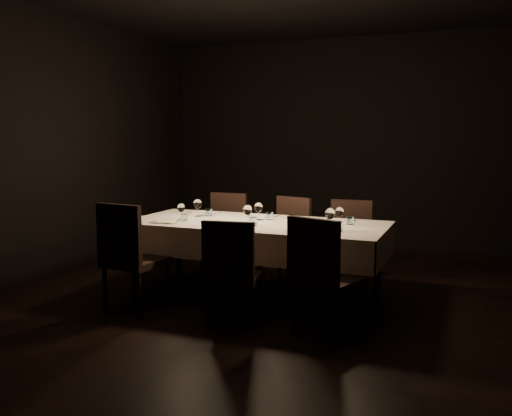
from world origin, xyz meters
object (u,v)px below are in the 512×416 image
at_px(chair_near_right, 321,272).
at_px(chair_far_right, 350,239).
at_px(chair_near_left, 129,253).
at_px(chair_far_left, 225,229).
at_px(chair_near_center, 232,268).
at_px(chair_far_center, 288,235).
at_px(dining_table, 256,230).

bearing_deg(chair_near_right, chair_far_right, -66.99).
bearing_deg(chair_near_left, chair_far_left, -89.01).
distance_m(chair_near_left, chair_far_right, 2.31).
bearing_deg(chair_near_center, chair_far_left, -71.45).
height_order(chair_near_right, chair_far_center, chair_near_right).
height_order(chair_near_right, chair_far_left, chair_near_right).
distance_m(chair_near_left, chair_near_right, 1.77).
bearing_deg(chair_near_right, dining_table, -23.46).
height_order(chair_near_center, chair_near_right, chair_near_right).
distance_m(chair_near_center, chair_far_right, 1.73).
distance_m(chair_near_center, chair_far_center, 1.59).
bearing_deg(chair_far_center, chair_near_left, -104.66).
bearing_deg(chair_far_left, chair_near_right, -47.94).
xyz_separation_m(chair_far_left, chair_far_center, (0.80, -0.08, -0.00)).
bearing_deg(chair_near_right, chair_near_left, 20.18).
height_order(dining_table, chair_far_center, chair_far_center).
bearing_deg(chair_near_left, chair_far_right, -128.89).
xyz_separation_m(chair_near_left, chair_near_right, (1.77, 0.04, -0.02)).
xyz_separation_m(chair_near_center, chair_far_right, (0.64, 1.61, 0.00)).
xyz_separation_m(chair_near_center, chair_near_right, (0.75, 0.04, 0.03)).
xyz_separation_m(chair_near_center, chair_far_left, (-0.84, 1.66, 0.01)).
xyz_separation_m(dining_table, chair_far_center, (0.08, 0.75, -0.17)).
relative_size(chair_near_left, chair_far_left, 1.08).
xyz_separation_m(dining_table, chair_near_right, (0.87, -0.80, -0.15)).
height_order(chair_far_left, chair_far_right, chair_far_left).
distance_m(dining_table, chair_far_center, 0.77).
bearing_deg(chair_far_left, chair_far_center, -8.09).
distance_m(dining_table, chair_far_right, 1.10).
bearing_deg(chair_far_center, chair_near_center, -71.53).
bearing_deg(chair_far_center, chair_far_left, -168.56).
height_order(dining_table, chair_far_left, chair_far_left).
height_order(chair_near_left, chair_near_center, chair_near_left).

